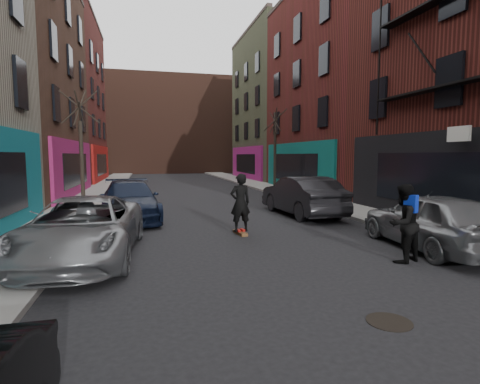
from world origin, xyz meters
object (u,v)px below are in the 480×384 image
tree_right_far (275,142)px  parked_right_far (432,221)px  parked_right_end (302,196)px  skateboard (240,233)px  parked_left_far (83,229)px  parked_left_end (129,200)px  skateboarder (240,203)px  manhole (389,322)px  pedestrian (403,223)px  tree_left_far (81,140)px

tree_right_far → parked_right_far: 18.04m
parked_right_end → skateboard: bearing=39.2°
tree_right_far → parked_left_far: size_ratio=1.22×
parked_left_far → parked_left_end: 5.72m
parked_left_far → parked_right_far: size_ratio=1.17×
parked_right_end → skateboarder: 4.78m
parked_right_end → manhole: bearing=71.3°
parked_right_far → pedestrian: 1.80m
parked_left_far → parked_right_end: (8.07, 5.08, 0.08)m
manhole → tree_right_far: bearing=75.4°
skateboarder → pedestrian: (3.07, -4.04, -0.09)m
parked_left_far → skateboard: size_ratio=6.95×
manhole → skateboard: bearing=95.8°
parked_left_end → parked_right_end: size_ratio=1.05×
parked_right_far → parked_right_end: bearing=-75.4°
tree_left_far → pedestrian: 15.79m
tree_right_far → skateboard: size_ratio=8.50×
parked_left_end → parked_right_far: (8.31, -6.97, 0.02)m
parked_right_end → skateboarder: skateboarder is taller
tree_left_far → parked_right_far: tree_left_far is taller
skateboarder → pedestrian: size_ratio=1.00×
skateboard → tree_right_far: bearing=58.5°
skateboarder → manhole: (0.69, -6.88, -1.05)m
parked_right_far → parked_left_end: bearing=-35.2°
tree_right_far → parked_left_end: bearing=-132.6°
tree_left_far → skateboarder: tree_left_far is taller
tree_right_far → skateboarder: tree_right_far is taller
tree_left_far → parked_left_end: bearing=-62.7°
parked_right_end → parked_left_far: bearing=29.2°
parked_left_end → manhole: size_ratio=7.74×
skateboarder → parked_right_far: bearing=137.3°
skateboarder → skateboard: bearing=-8.2°
tree_left_far → tree_right_far: 13.78m
parked_left_far → skateboarder: (4.53, 1.88, 0.28)m
parked_left_end → parked_right_far: bearing=-44.8°
parked_right_end → skateboarder: size_ratio=2.70×
tree_left_far → parked_left_end: 5.98m
tree_right_far → pedestrian: bearing=-99.8°
tree_left_far → pedestrian: size_ratio=3.41×
parked_right_far → parked_right_end: (-1.11, 6.40, 0.04)m
skateboarder → pedestrian: bearing=118.9°
parked_left_end → skateboard: size_ratio=6.77×
skateboard → parked_left_end: bearing=125.9°
pedestrian → manhole: bearing=30.2°
parked_right_far → pedestrian: size_ratio=2.49×
tree_left_far → tree_right_far: (12.40, 6.00, 0.15)m
parked_left_far → skateboard: bearing=26.2°
skateboard → parked_left_far: bearing=-165.8°
skateboarder → manhole: bearing=87.5°
skateboard → manhole: size_ratio=1.14×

